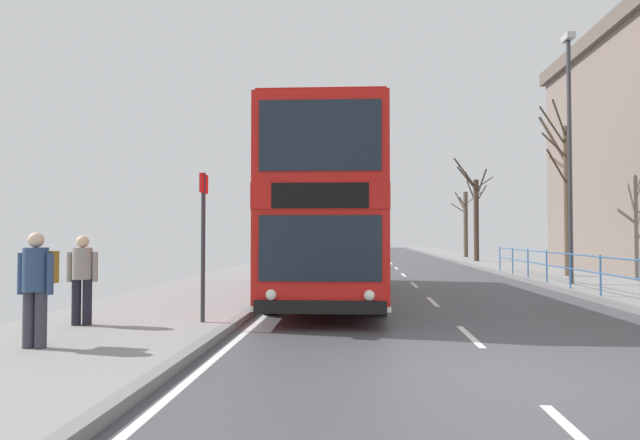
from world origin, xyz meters
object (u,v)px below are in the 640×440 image
(bus_stop_sign_near, at_px, (203,230))
(street_lamp_far_side, at_px, (570,140))
(double_decker_bus_main, at_px, (330,214))
(bare_tree_far_00, at_px, (476,213))
(bare_tree_far_01, at_px, (566,193))
(pedestrian_with_backpack, at_px, (37,280))
(pedestrian_companion, at_px, (82,275))
(bare_tree_far_02, at_px, (466,222))

(bus_stop_sign_near, xyz_separation_m, street_lamp_far_side, (9.89, 8.58, 3.09))
(double_decker_bus_main, distance_m, street_lamp_far_side, 8.77)
(bare_tree_far_00, bearing_deg, bare_tree_far_01, -85.18)
(pedestrian_with_backpack, height_order, pedestrian_companion, pedestrian_with_backpack)
(street_lamp_far_side, relative_size, bare_tree_far_02, 1.72)
(pedestrian_companion, height_order, bare_tree_far_00, bare_tree_far_00)
(street_lamp_far_side, bearing_deg, bare_tree_far_00, 89.23)
(bus_stop_sign_near, bearing_deg, street_lamp_far_side, 40.95)
(pedestrian_with_backpack, distance_m, pedestrian_companion, 1.92)
(double_decker_bus_main, bearing_deg, bus_stop_sign_near, -109.91)
(pedestrian_companion, xyz_separation_m, bare_tree_far_01, (13.18, 12.72, 2.41))
(double_decker_bus_main, relative_size, bare_tree_far_02, 2.42)
(pedestrian_companion, bearing_deg, pedestrian_with_backpack, -79.70)
(bus_stop_sign_near, height_order, bare_tree_far_00, bare_tree_far_00)
(bare_tree_far_00, height_order, bare_tree_far_01, bare_tree_far_01)
(bare_tree_far_00, xyz_separation_m, bare_tree_far_01, (1.02, -12.07, 0.33))
(pedestrian_companion, relative_size, bare_tree_far_01, 0.23)
(double_decker_bus_main, height_order, pedestrian_companion, double_decker_bus_main)
(bus_stop_sign_near, relative_size, street_lamp_far_side, 0.33)
(double_decker_bus_main, height_order, bare_tree_far_02, bare_tree_far_02)
(bare_tree_far_00, bearing_deg, bus_stop_sign_near, -112.57)
(double_decker_bus_main, relative_size, bare_tree_far_00, 1.83)
(street_lamp_far_side, bearing_deg, pedestrian_with_backpack, -136.61)
(bare_tree_far_00, xyz_separation_m, bare_tree_far_02, (0.58, 6.24, -0.42))
(bare_tree_far_01, bearing_deg, bare_tree_far_00, 94.82)
(bare_tree_far_00, bearing_deg, pedestrian_companion, -116.12)
(bare_tree_far_01, xyz_separation_m, bare_tree_far_02, (-0.44, 18.31, -0.76))
(double_decker_bus_main, height_order, bare_tree_far_00, bare_tree_far_00)
(pedestrian_with_backpack, xyz_separation_m, pedestrian_companion, (-0.34, 1.89, -0.06))
(double_decker_bus_main, xyz_separation_m, pedestrian_with_backpack, (-3.76, -8.03, -1.26))
(bare_tree_far_00, bearing_deg, bare_tree_far_02, 84.70)
(bus_stop_sign_near, relative_size, bare_tree_far_02, 0.57)
(double_decker_bus_main, relative_size, pedestrian_with_backpack, 7.09)
(bus_stop_sign_near, distance_m, bare_tree_far_00, 26.34)
(bare_tree_far_01, bearing_deg, pedestrian_with_backpack, -131.29)
(bare_tree_far_00, distance_m, bare_tree_far_02, 6.28)
(pedestrian_companion, bearing_deg, street_lamp_far_side, 37.24)
(double_decker_bus_main, bearing_deg, pedestrian_companion, -123.75)
(pedestrian_with_backpack, distance_m, street_lamp_far_side, 16.42)
(bare_tree_far_00, height_order, bare_tree_far_02, bare_tree_far_00)
(double_decker_bus_main, relative_size, bare_tree_far_01, 1.68)
(double_decker_bus_main, xyz_separation_m, bus_stop_sign_near, (-2.04, -5.64, -0.52))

